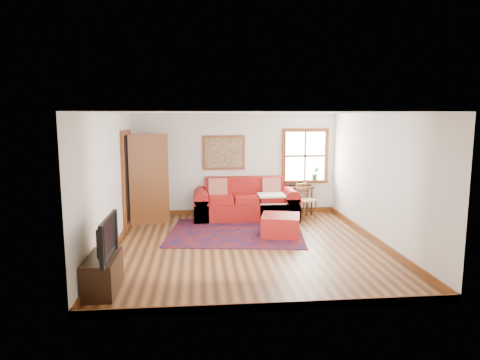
{
  "coord_description": "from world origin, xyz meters",
  "views": [
    {
      "loc": [
        -0.91,
        -7.78,
        2.45
      ],
      "look_at": [
        -0.1,
        0.6,
        1.18
      ],
      "focal_mm": 32.0,
      "sensor_mm": 36.0,
      "label": 1
    }
  ],
  "objects": [
    {
      "name": "persian_rug",
      "position": [
        -0.16,
        0.92,
        0.01
      ],
      "size": [
        3.03,
        2.55,
        0.02
      ],
      "primitive_type": "cube",
      "rotation": [
        0.0,
        0.0,
        -0.13
      ],
      "color": "#63110E",
      "rests_on": "ground"
    },
    {
      "name": "television",
      "position": [
        -2.26,
        -1.95,
        0.79
      ],
      "size": [
        0.13,
        1.01,
        0.58
      ],
      "primitive_type": "imported",
      "rotation": [
        0.0,
        0.0,
        1.57
      ],
      "color": "black",
      "rests_on": "media_cabinet"
    },
    {
      "name": "ground",
      "position": [
        0.0,
        0.0,
        0.0
      ],
      "size": [
        5.5,
        5.5,
        0.0
      ],
      "primitive_type": "plane",
      "color": "#442412",
      "rests_on": "ground"
    },
    {
      "name": "media_cabinet",
      "position": [
        -2.28,
        -1.89,
        0.25
      ],
      "size": [
        0.41,
        0.92,
        0.5
      ],
      "primitive_type": "cube",
      "color": "black",
      "rests_on": "ground"
    },
    {
      "name": "doorway",
      "position": [
        -2.21,
        1.78,
        1.07
      ],
      "size": [
        0.89,
        1.08,
        2.14
      ],
      "color": "black",
      "rests_on": "ground"
    },
    {
      "name": "candle_hurricane",
      "position": [
        -2.23,
        -1.47,
        0.59
      ],
      "size": [
        0.12,
        0.12,
        0.18
      ],
      "color": "silver",
      "rests_on": "media_cabinet"
    },
    {
      "name": "red_ottoman",
      "position": [
        0.74,
        0.64,
        0.22
      ],
      "size": [
        0.92,
        0.92,
        0.43
      ],
      "primitive_type": "cube",
      "rotation": [
        0.0,
        0.0,
        -0.24
      ],
      "color": "maroon",
      "rests_on": "ground"
    },
    {
      "name": "framed_artwork",
      "position": [
        -0.3,
        2.71,
        1.55
      ],
      "size": [
        1.05,
        0.07,
        0.85
      ],
      "color": "brown",
      "rests_on": "ground"
    },
    {
      "name": "red_leather_sofa",
      "position": [
        0.2,
        2.27,
        0.32
      ],
      "size": [
        2.46,
        1.02,
        0.96
      ],
      "color": "maroon",
      "rests_on": "ground"
    },
    {
      "name": "ladder_back_chair",
      "position": [
        1.6,
        2.13,
        0.48
      ],
      "size": [
        0.54,
        0.53,
        0.9
      ],
      "color": "tan",
      "rests_on": "ground"
    },
    {
      "name": "side_table",
      "position": [
        1.6,
        2.53,
        0.59
      ],
      "size": [
        0.6,
        0.45,
        0.72
      ],
      "color": "black",
      "rests_on": "ground"
    },
    {
      "name": "room_envelope",
      "position": [
        0.0,
        0.02,
        1.65
      ],
      "size": [
        5.04,
        5.54,
        2.52
      ],
      "color": "silver",
      "rests_on": "ground"
    },
    {
      "name": "window",
      "position": [
        1.78,
        2.7,
        1.31
      ],
      "size": [
        1.18,
        0.2,
        1.38
      ],
      "color": "white",
      "rests_on": "ground"
    }
  ]
}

